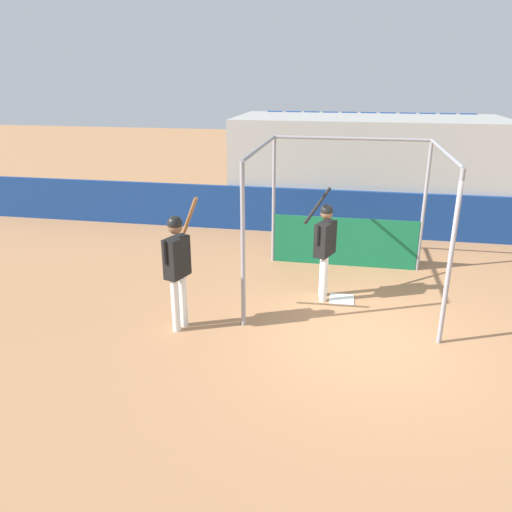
{
  "coord_description": "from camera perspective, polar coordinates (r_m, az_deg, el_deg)",
  "views": [
    {
      "loc": [
        -0.39,
        -7.05,
        3.86
      ],
      "look_at": [
        -1.85,
        0.57,
        1.03
      ],
      "focal_mm": 35.0,
      "sensor_mm": 36.0,
      "label": 1
    }
  ],
  "objects": [
    {
      "name": "ground_plane",
      "position": [
        8.05,
        12.42,
        -9.13
      ],
      "size": [
        60.0,
        60.0,
        0.0
      ],
      "primitive_type": "plane",
      "color": "#A8754C"
    },
    {
      "name": "outfield_wall",
      "position": [
        12.8,
        12.25,
        4.71
      ],
      "size": [
        24.0,
        0.12,
        1.15
      ],
      "color": "navy",
      "rests_on": "ground"
    },
    {
      "name": "bleacher_section",
      "position": [
        14.25,
        12.41,
        9.68
      ],
      "size": [
        7.05,
        3.2,
        2.83
      ],
      "color": "#9E9E99",
      "rests_on": "ground"
    },
    {
      "name": "batting_cage",
      "position": [
        9.91,
        10.21,
        4.06
      ],
      "size": [
        3.13,
        3.14,
        2.7
      ],
      "color": "gray",
      "rests_on": "ground"
    },
    {
      "name": "home_plate",
      "position": [
        9.25,
        9.76,
        -4.87
      ],
      "size": [
        0.44,
        0.44,
        0.02
      ],
      "color": "white",
      "rests_on": "ground"
    },
    {
      "name": "player_batter",
      "position": [
        8.88,
        7.87,
        1.54
      ],
      "size": [
        0.6,
        0.98,
        1.92
      ],
      "rotation": [
        0.0,
        0.0,
        1.2
      ],
      "color": "white",
      "rests_on": "ground"
    },
    {
      "name": "player_waiting",
      "position": [
        7.78,
        -8.98,
        -0.6
      ],
      "size": [
        0.51,
        0.79,
        2.14
      ],
      "rotation": [
        0.0,
        0.0,
        1.24
      ],
      "color": "white",
      "rests_on": "ground"
    }
  ]
}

